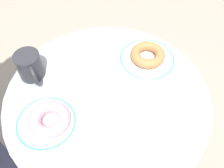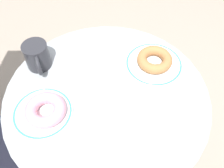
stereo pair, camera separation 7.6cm
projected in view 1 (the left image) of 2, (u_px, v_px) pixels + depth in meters
cafe_table at (108, 127)px, 0.96m from camera, size 0.64×0.64×0.73m
plate_left at (46, 123)px, 0.73m from camera, size 0.18×0.18×0.01m
plate_right at (147, 59)px, 0.88m from camera, size 0.19×0.19×0.01m
donut_pink_frosted at (49, 119)px, 0.71m from camera, size 0.16×0.16×0.04m
donut_cinnamon at (148, 55)px, 0.86m from camera, size 0.17×0.17×0.03m
paper_napkin at (154, 146)px, 0.69m from camera, size 0.15×0.12×0.01m
coffee_mug at (30, 66)px, 0.81m from camera, size 0.08×0.12×0.09m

